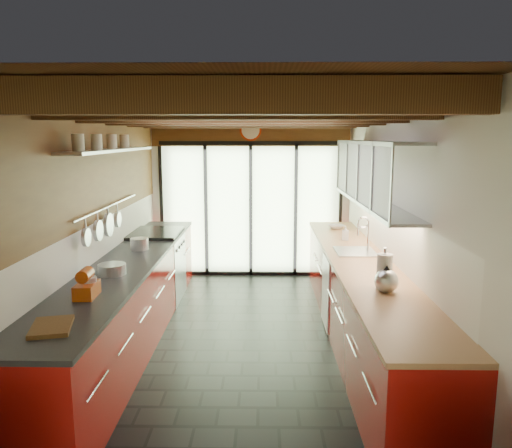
# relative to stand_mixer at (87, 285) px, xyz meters

# --- Properties ---
(ground) EXTENTS (5.50, 5.50, 0.00)m
(ground) POSITION_rel_stand_mixer_xyz_m (1.27, 1.28, -1.02)
(ground) COLOR black
(ground) RESTS_ON ground
(room_shell) EXTENTS (5.50, 5.50, 5.50)m
(room_shell) POSITION_rel_stand_mixer_xyz_m (1.27, 1.28, 0.63)
(room_shell) COLOR silver
(room_shell) RESTS_ON ground
(ceiling_beams) EXTENTS (3.14, 5.06, 4.90)m
(ceiling_beams) POSITION_rel_stand_mixer_xyz_m (1.27, 1.66, 1.44)
(ceiling_beams) COLOR #593316
(ceiling_beams) RESTS_ON ground
(glass_door) EXTENTS (2.95, 0.10, 2.90)m
(glass_door) POSITION_rel_stand_mixer_xyz_m (1.27, 3.97, 0.64)
(glass_door) COLOR #C6EAAD
(glass_door) RESTS_ON ground
(left_counter) EXTENTS (0.68, 5.00, 0.92)m
(left_counter) POSITION_rel_stand_mixer_xyz_m (-0.01, 1.28, -0.56)
(left_counter) COLOR #99110C
(left_counter) RESTS_ON ground
(range_stove) EXTENTS (0.66, 0.90, 0.97)m
(range_stove) POSITION_rel_stand_mixer_xyz_m (-0.01, 2.73, -0.55)
(range_stove) COLOR silver
(range_stove) RESTS_ON ground
(right_counter) EXTENTS (0.68, 5.00, 0.92)m
(right_counter) POSITION_rel_stand_mixer_xyz_m (2.54, 1.28, -0.56)
(right_counter) COLOR #99110C
(right_counter) RESTS_ON ground
(sink_assembly) EXTENTS (0.45, 0.52, 0.43)m
(sink_assembly) POSITION_rel_stand_mixer_xyz_m (2.56, 1.68, -0.06)
(sink_assembly) COLOR silver
(sink_assembly) RESTS_ON right_counter
(upper_cabinets_right) EXTENTS (0.34, 3.00, 3.00)m
(upper_cabinets_right) POSITION_rel_stand_mixer_xyz_m (2.70, 1.58, 0.83)
(upper_cabinets_right) COLOR silver
(upper_cabinets_right) RESTS_ON ground
(left_wall_fixtures) EXTENTS (0.28, 2.60, 0.96)m
(left_wall_fixtures) POSITION_rel_stand_mixer_xyz_m (-0.20, 1.42, 0.86)
(left_wall_fixtures) COLOR silver
(left_wall_fixtures) RESTS_ON ground
(stand_mixer) EXTENTS (0.17, 0.28, 0.25)m
(stand_mixer) POSITION_rel_stand_mixer_xyz_m (0.00, 0.00, 0.00)
(stand_mixer) COLOR #B5410E
(stand_mixer) RESTS_ON left_counter
(pot_large) EXTENTS (0.23, 0.23, 0.14)m
(pot_large) POSITION_rel_stand_mixer_xyz_m (-0.00, 1.78, -0.03)
(pot_large) COLOR silver
(pot_large) RESTS_ON left_counter
(pot_small) EXTENTS (0.32, 0.32, 0.10)m
(pot_small) POSITION_rel_stand_mixer_xyz_m (-0.00, 0.69, -0.05)
(pot_small) COLOR silver
(pot_small) RESTS_ON left_counter
(cutting_board) EXTENTS (0.34, 0.42, 0.03)m
(cutting_board) POSITION_rel_stand_mixer_xyz_m (-0.00, -0.72, -0.08)
(cutting_board) COLOR brown
(cutting_board) RESTS_ON left_counter
(kettle) EXTENTS (0.27, 0.29, 0.25)m
(kettle) POSITION_rel_stand_mixer_xyz_m (2.54, 0.18, 0.01)
(kettle) COLOR silver
(kettle) RESTS_ON right_counter
(paper_towel) EXTENTS (0.18, 0.18, 0.37)m
(paper_towel) POSITION_rel_stand_mixer_xyz_m (2.54, 0.26, 0.06)
(paper_towel) COLOR white
(paper_towel) RESTS_ON right_counter
(soap_bottle) EXTENTS (0.10, 0.10, 0.19)m
(soap_bottle) POSITION_rel_stand_mixer_xyz_m (2.54, 2.37, -0.01)
(soap_bottle) COLOR silver
(soap_bottle) RESTS_ON right_counter
(bowl) EXTENTS (0.26, 0.26, 0.06)m
(bowl) POSITION_rel_stand_mixer_xyz_m (2.54, 3.19, -0.07)
(bowl) COLOR silver
(bowl) RESTS_ON right_counter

